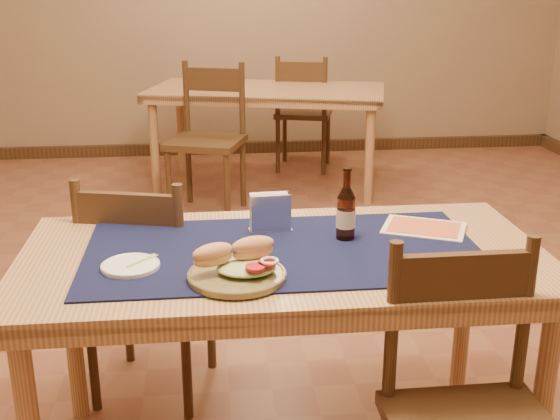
{
  "coord_description": "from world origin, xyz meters",
  "views": [
    {
      "loc": [
        -0.22,
        -2.77,
        1.55
      ],
      "look_at": [
        0.0,
        -0.7,
        0.85
      ],
      "focal_mm": 45.0,
      "sensor_mm": 36.0,
      "label": 1
    }
  ],
  "objects": [
    {
      "name": "main_table",
      "position": [
        0.0,
        -0.8,
        0.67
      ],
      "size": [
        1.6,
        0.8,
        0.75
      ],
      "color": "tan",
      "rests_on": "ground"
    },
    {
      "name": "placemat",
      "position": [
        0.0,
        -0.8,
        0.75
      ],
      "size": [
        1.2,
        0.6,
        0.01
      ],
      "primitive_type": "cube",
      "color": "#0E1135",
      "rests_on": "main_table"
    },
    {
      "name": "sandwich_plate",
      "position": [
        -0.15,
        -0.99,
        0.78
      ],
      "size": [
        0.28,
        0.28,
        0.11
      ],
      "color": "olive",
      "rests_on": "placemat"
    },
    {
      "name": "fork",
      "position": [
        -0.41,
        -0.87,
        0.77
      ],
      "size": [
        0.09,
        0.09,
        0.0
      ],
      "color": "#90C66C",
      "rests_on": "side_plate"
    },
    {
      "name": "chair_main_far",
      "position": [
        -0.46,
        -0.36,
        0.47
      ],
      "size": [
        0.51,
        0.51,
        0.9
      ],
      "color": "#442C18",
      "rests_on": "ground"
    },
    {
      "name": "menu_card",
      "position": [
        0.48,
        -0.66,
        0.76
      ],
      "size": [
        0.32,
        0.28,
        0.01
      ],
      "color": "beige",
      "rests_on": "placemat"
    },
    {
      "name": "baseboard",
      "position": [
        0.0,
        0.0,
        0.05
      ],
      "size": [
        6.0,
        7.0,
        0.1
      ],
      "color": "#442C18",
      "rests_on": "ground"
    },
    {
      "name": "side_plate",
      "position": [
        -0.45,
        -0.89,
        0.76
      ],
      "size": [
        0.17,
        0.17,
        0.01
      ],
      "color": "white",
      "rests_on": "placemat"
    },
    {
      "name": "back_table",
      "position": [
        0.24,
        2.43,
        0.67
      ],
      "size": [
        1.87,
        1.25,
        0.75
      ],
      "color": "tan",
      "rests_on": "ground"
    },
    {
      "name": "chair_back_near",
      "position": [
        -0.21,
        1.85,
        0.52
      ],
      "size": [
        0.58,
        0.58,
        1.0
      ],
      "color": "#442C18",
      "rests_on": "ground"
    },
    {
      "name": "room",
      "position": [
        0.0,
        0.0,
        1.4
      ],
      "size": [
        6.04,
        7.04,
        2.84
      ],
      "color": "brown",
      "rests_on": "ground"
    },
    {
      "name": "beer_bottle",
      "position": [
        0.21,
        -0.72,
        0.84
      ],
      "size": [
        0.06,
        0.06,
        0.23
      ],
      "color": "#4C1D0D",
      "rests_on": "placemat"
    },
    {
      "name": "chair_back_far",
      "position": [
        0.57,
        2.85,
        0.49
      ],
      "size": [
        0.53,
        0.53,
        0.94
      ],
      "color": "#442C18",
      "rests_on": "ground"
    },
    {
      "name": "napkin_holder",
      "position": [
        -0.02,
        -0.62,
        0.81
      ],
      "size": [
        0.14,
        0.06,
        0.12
      ],
      "color": "silver",
      "rests_on": "placemat"
    }
  ]
}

